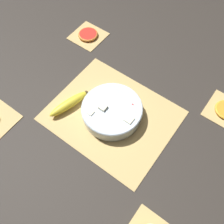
# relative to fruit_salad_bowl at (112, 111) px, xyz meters

# --- Properties ---
(ground_plane) EXTENTS (6.00, 6.00, 0.00)m
(ground_plane) POSITION_rel_fruit_salad_bowl_xyz_m (-0.00, 0.00, -0.04)
(ground_plane) COLOR #2D2823
(bamboo_mat_center) EXTENTS (0.48, 0.40, 0.01)m
(bamboo_mat_center) POSITION_rel_fruit_salad_bowl_xyz_m (-0.00, 0.00, -0.04)
(bamboo_mat_center) COLOR tan
(bamboo_mat_center) RESTS_ON ground_plane
(coaster_mat_far_left) EXTENTS (0.15, 0.15, 0.01)m
(coaster_mat_far_left) POSITION_rel_fruit_salad_bowl_xyz_m (-0.36, 0.29, -0.04)
(coaster_mat_far_left) COLOR tan
(coaster_mat_far_left) RESTS_ON ground_plane
(fruit_salad_bowl) EXTENTS (0.24, 0.24, 0.07)m
(fruit_salad_bowl) POSITION_rel_fruit_salad_bowl_xyz_m (0.00, 0.00, 0.00)
(fruit_salad_bowl) COLOR silver
(fruit_salad_bowl) RESTS_ON bamboo_mat_center
(whole_banana) EXTENTS (0.08, 0.18, 0.04)m
(whole_banana) POSITION_rel_fruit_salad_bowl_xyz_m (-0.16, -0.07, -0.01)
(whole_banana) COLOR yellow
(whole_banana) RESTS_ON bamboo_mat_center
(grapefruit_slice) EXTENTS (0.10, 0.10, 0.01)m
(grapefruit_slice) POSITION_rel_fruit_salad_bowl_xyz_m (-0.36, 0.29, -0.03)
(grapefruit_slice) COLOR red
(grapefruit_slice) RESTS_ON coaster_mat_far_left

